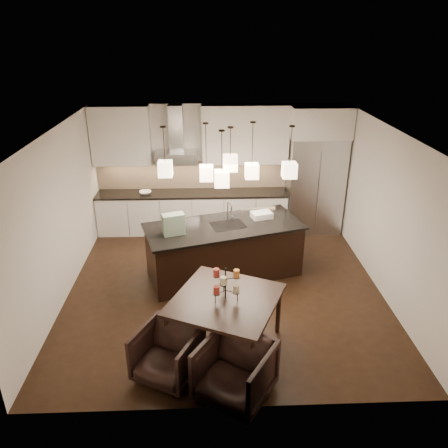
{
  "coord_description": "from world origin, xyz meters",
  "views": [
    {
      "loc": [
        -0.28,
        -6.71,
        4.29
      ],
      "look_at": [
        0.0,
        0.2,
        1.15
      ],
      "focal_mm": 35.0,
      "sensor_mm": 36.0,
      "label": 1
    }
  ],
  "objects_px": {
    "armchair_left": "(167,354)",
    "island_body": "(224,251)",
    "dining_table": "(225,323)",
    "refrigerator": "(314,185)",
    "armchair_right": "(235,372)"
  },
  "relations": [
    {
      "from": "armchair_right",
      "to": "armchair_left",
      "type": "bearing_deg",
      "value": -171.74
    },
    {
      "from": "island_body",
      "to": "refrigerator",
      "type": "bearing_deg",
      "value": 25.79
    },
    {
      "from": "refrigerator",
      "to": "dining_table",
      "type": "relative_size",
      "value": 1.55
    },
    {
      "from": "dining_table",
      "to": "armchair_left",
      "type": "height_order",
      "value": "dining_table"
    },
    {
      "from": "refrigerator",
      "to": "island_body",
      "type": "distance_m",
      "value": 2.9
    },
    {
      "from": "refrigerator",
      "to": "armchair_left",
      "type": "distance_m",
      "value": 5.46
    },
    {
      "from": "armchair_left",
      "to": "armchair_right",
      "type": "relative_size",
      "value": 0.92
    },
    {
      "from": "refrigerator",
      "to": "dining_table",
      "type": "distance_m",
      "value": 4.58
    },
    {
      "from": "armchair_right",
      "to": "dining_table",
      "type": "bearing_deg",
      "value": 127.33
    },
    {
      "from": "armchair_left",
      "to": "island_body",
      "type": "bearing_deg",
      "value": 98.25
    },
    {
      "from": "refrigerator",
      "to": "dining_table",
      "type": "bearing_deg",
      "value": -118.34
    },
    {
      "from": "refrigerator",
      "to": "armchair_right",
      "type": "xyz_separation_m",
      "value": [
        -2.07,
        -4.94,
        -0.68
      ]
    },
    {
      "from": "island_body",
      "to": "armchair_right",
      "type": "height_order",
      "value": "island_body"
    },
    {
      "from": "refrigerator",
      "to": "island_body",
      "type": "height_order",
      "value": "refrigerator"
    },
    {
      "from": "dining_table",
      "to": "armchair_right",
      "type": "relative_size",
      "value": 1.61
    }
  ]
}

